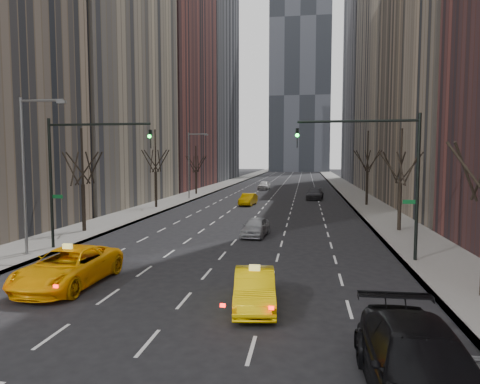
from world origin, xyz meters
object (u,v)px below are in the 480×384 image
at_px(taxi_suv, 68,267).
at_px(taxi_sedan, 255,289).
at_px(parked_suv_black, 422,369).
at_px(silver_sedan_ahead, 256,227).

distance_m(taxi_suv, taxi_sedan, 8.75).
relative_size(taxi_suv, parked_suv_black, 0.97).
bearing_deg(parked_suv_black, taxi_suv, 149.84).
xyz_separation_m(taxi_sedan, parked_suv_black, (4.60, -5.96, 0.19)).
bearing_deg(silver_sedan_ahead, taxi_sedan, -78.13).
bearing_deg(taxi_sedan, parked_suv_black, -59.22).
relative_size(taxi_suv, taxi_sedan, 1.39).
relative_size(silver_sedan_ahead, parked_suv_black, 0.65).
height_order(taxi_suv, taxi_sedan, taxi_suv).
bearing_deg(taxi_suv, parked_suv_black, -28.35).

